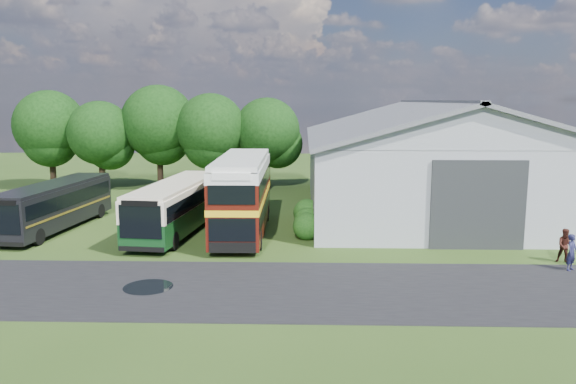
{
  "coord_description": "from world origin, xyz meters",
  "views": [
    {
      "loc": [
        5.41,
        -26.7,
        8.24
      ],
      "look_at": [
        4.4,
        8.0,
        2.52
      ],
      "focal_mm": 35.0,
      "sensor_mm": 36.0,
      "label": 1
    }
  ],
  "objects_px": {
    "bus_dark_single": "(55,205)",
    "bus_green_single": "(177,206)",
    "bus_maroon_double": "(242,196)",
    "visitor_b": "(566,246)",
    "visitor_a": "(572,253)",
    "storage_shed": "(431,154)"
  },
  "relations": [
    {
      "from": "bus_dark_single",
      "to": "visitor_b",
      "type": "xyz_separation_m",
      "value": [
        29.21,
        -6.64,
        -0.71
      ]
    },
    {
      "from": "bus_green_single",
      "to": "bus_dark_single",
      "type": "height_order",
      "value": "bus_green_single"
    },
    {
      "from": "bus_dark_single",
      "to": "storage_shed",
      "type": "bearing_deg",
      "value": 23.25
    },
    {
      "from": "bus_dark_single",
      "to": "visitor_b",
      "type": "relative_size",
      "value": 6.28
    },
    {
      "from": "bus_green_single",
      "to": "bus_maroon_double",
      "type": "distance_m",
      "value": 4.2
    },
    {
      "from": "visitor_b",
      "to": "storage_shed",
      "type": "bearing_deg",
      "value": 120.61
    },
    {
      "from": "bus_green_single",
      "to": "visitor_b",
      "type": "xyz_separation_m",
      "value": [
        21.24,
        -6.04,
        -0.82
      ]
    },
    {
      "from": "bus_dark_single",
      "to": "bus_green_single",
      "type": "bearing_deg",
      "value": 1.59
    },
    {
      "from": "bus_green_single",
      "to": "visitor_a",
      "type": "distance_m",
      "value": 22.2
    },
    {
      "from": "bus_maroon_double",
      "to": "visitor_a",
      "type": "xyz_separation_m",
      "value": [
        16.8,
        -7.12,
        -1.51
      ]
    },
    {
      "from": "visitor_a",
      "to": "bus_green_single",
      "type": "bearing_deg",
      "value": 119.62
    },
    {
      "from": "bus_green_single",
      "to": "visitor_b",
      "type": "bearing_deg",
      "value": -9.62
    },
    {
      "from": "storage_shed",
      "to": "visitor_b",
      "type": "bearing_deg",
      "value": -75.68
    },
    {
      "from": "bus_green_single",
      "to": "bus_dark_single",
      "type": "bearing_deg",
      "value": -178.03
    },
    {
      "from": "storage_shed",
      "to": "bus_maroon_double",
      "type": "bearing_deg",
      "value": -146.67
    },
    {
      "from": "visitor_a",
      "to": "storage_shed",
      "type": "bearing_deg",
      "value": 61.11
    },
    {
      "from": "visitor_a",
      "to": "visitor_b",
      "type": "relative_size",
      "value": 1.02
    },
    {
      "from": "storage_shed",
      "to": "bus_dark_single",
      "type": "xyz_separation_m",
      "value": [
        -25.48,
        -7.97,
        -2.57
      ]
    },
    {
      "from": "bus_green_single",
      "to": "visitor_b",
      "type": "distance_m",
      "value": 22.1
    },
    {
      "from": "bus_dark_single",
      "to": "visitor_b",
      "type": "bearing_deg",
      "value": -6.93
    },
    {
      "from": "bus_green_single",
      "to": "bus_maroon_double",
      "type": "xyz_separation_m",
      "value": [
        4.13,
        -0.23,
        0.71
      ]
    },
    {
      "from": "storage_shed",
      "to": "bus_green_single",
      "type": "xyz_separation_m",
      "value": [
        -17.51,
        -8.57,
        -2.47
      ]
    }
  ]
}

